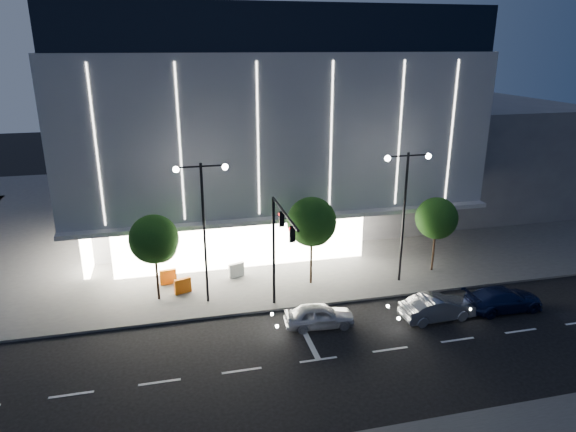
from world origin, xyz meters
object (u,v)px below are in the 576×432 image
(street_lamp_east, at_px, (405,199))
(barrier_b, at_px, (236,270))
(car_second, at_px, (437,308))
(traffic_mast, at_px, (279,238))
(street_lamp_west, at_px, (203,213))
(car_third, at_px, (503,299))
(barrier_c, at_px, (183,286))
(tree_left, at_px, (155,242))
(car_lead, at_px, (319,315))
(tree_mid, at_px, (312,224))
(barrier_a, at_px, (168,277))
(tree_right, at_px, (437,220))

(street_lamp_east, height_order, barrier_b, street_lamp_east)
(car_second, bearing_deg, street_lamp_east, -2.74)
(traffic_mast, relative_size, street_lamp_west, 0.79)
(car_third, relative_size, barrier_c, 4.45)
(traffic_mast, bearing_deg, barrier_c, 142.81)
(tree_left, height_order, car_second, tree_left)
(tree_left, xyz_separation_m, car_third, (20.47, -6.06, -3.32))
(street_lamp_east, xyz_separation_m, car_lead, (-7.00, -4.30, -5.27))
(barrier_c, bearing_deg, tree_mid, -22.24)
(traffic_mast, height_order, barrier_c, traffic_mast)
(street_lamp_east, xyz_separation_m, car_third, (4.50, -5.04, -5.25))
(barrier_c, bearing_deg, traffic_mast, -56.25)
(street_lamp_west, bearing_deg, barrier_b, 54.09)
(car_second, bearing_deg, traffic_mast, 71.77)
(tree_left, relative_size, car_lead, 1.42)
(car_second, bearing_deg, car_lead, 80.38)
(car_second, bearing_deg, barrier_a, 58.86)
(tree_left, relative_size, barrier_b, 5.20)
(car_lead, bearing_deg, tree_mid, -6.15)
(tree_mid, relative_size, barrier_a, 5.59)
(car_second, height_order, barrier_c, car_second)
(barrier_a, distance_m, barrier_c, 1.85)
(car_second, relative_size, barrier_c, 4.07)
(tree_right, height_order, barrier_c, tree_right)
(barrier_b, xyz_separation_m, barrier_c, (-3.72, -1.61, 0.00))
(street_lamp_west, relative_size, barrier_b, 8.18)
(tree_left, relative_size, tree_right, 1.04)
(car_lead, bearing_deg, street_lamp_east, -53.66)
(car_lead, bearing_deg, traffic_mast, 55.42)
(street_lamp_east, height_order, barrier_c, street_lamp_east)
(barrier_b, relative_size, barrier_c, 1.00)
(street_lamp_west, bearing_deg, car_lead, -35.64)
(tree_mid, xyz_separation_m, barrier_a, (-9.40, 2.09, -3.68))
(street_lamp_west, distance_m, barrier_a, 6.59)
(traffic_mast, distance_m, tree_left, 7.95)
(barrier_a, height_order, barrier_c, same)
(tree_left, distance_m, car_third, 21.61)
(traffic_mast, relative_size, tree_mid, 1.15)
(street_lamp_west, relative_size, car_third, 1.84)
(traffic_mast, relative_size, barrier_b, 6.43)
(tree_mid, xyz_separation_m, car_third, (10.47, -6.06, -3.62))
(barrier_a, bearing_deg, tree_mid, -21.01)
(car_third, relative_size, barrier_b, 4.45)
(tree_mid, xyz_separation_m, barrier_b, (-4.78, 2.08, -3.68))
(car_second, bearing_deg, tree_right, -29.09)
(traffic_mast, relative_size, barrier_c, 6.43)
(car_second, distance_m, car_third, 4.48)
(tree_right, xyz_separation_m, car_lead, (-10.03, -5.32, -3.20))
(tree_left, xyz_separation_m, tree_mid, (10.00, 0.00, 0.30))
(tree_left, bearing_deg, car_second, -20.98)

